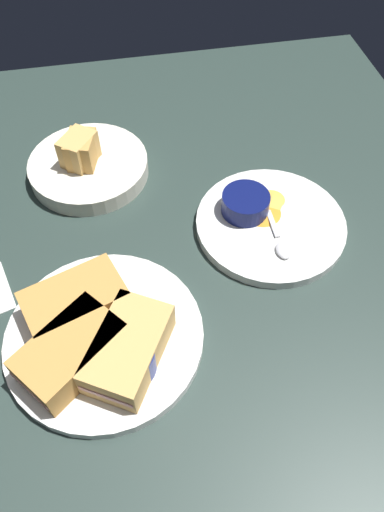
{
  "coord_description": "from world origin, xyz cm",
  "views": [
    {
      "loc": [
        -2.26,
        -45.45,
        58.93
      ],
      "look_at": [
        5.78,
        -4.05,
        3.0
      ],
      "focal_mm": 33.86,
      "sensor_mm": 36.0,
      "label": 1
    }
  ],
  "objects_px": {
    "sandwich_half_far": "(71,352)",
    "spoon_by_gravy_ramekin": "(281,244)",
    "plate_chips_companion": "(270,224)",
    "sandwich_half_near": "(76,303)",
    "bread_basket_rear": "(87,164)",
    "sandwich_half_extra": "(128,349)",
    "ramekin_dark_sauce": "(128,358)",
    "ramekin_light_gravy": "(245,203)",
    "spoon_by_dark_ramekin": "(115,329)",
    "plate_sandwich_main": "(105,337)"
  },
  "relations": [
    {
      "from": "sandwich_half_extra",
      "to": "spoon_by_gravy_ramekin",
      "type": "relative_size",
      "value": 1.53
    },
    {
      "from": "sandwich_half_near",
      "to": "plate_chips_companion",
      "type": "distance_m",
      "value": 0.33
    },
    {
      "from": "sandwich_half_near",
      "to": "sandwich_half_far",
      "type": "bearing_deg",
      "value": -97.64
    },
    {
      "from": "ramekin_dark_sauce",
      "to": "bread_basket_rear",
      "type": "height_order",
      "value": "bread_basket_rear"
    },
    {
      "from": "sandwich_half_near",
      "to": "spoon_by_gravy_ramekin",
      "type": "xyz_separation_m",
      "value": [
        0.31,
        0.06,
        -0.02
      ]
    },
    {
      "from": "spoon_by_dark_ramekin",
      "to": "bread_basket_rear",
      "type": "height_order",
      "value": "bread_basket_rear"
    },
    {
      "from": "spoon_by_dark_ramekin",
      "to": "plate_chips_companion",
      "type": "xyz_separation_m",
      "value": [
        0.26,
        0.15,
        -0.01
      ]
    },
    {
      "from": "ramekin_dark_sauce",
      "to": "sandwich_half_near",
      "type": "bearing_deg",
      "value": 122.47
    },
    {
      "from": "sandwich_half_far",
      "to": "ramekin_dark_sauce",
      "type": "bearing_deg",
      "value": -17.78
    },
    {
      "from": "sandwich_half_near",
      "to": "ramekin_dark_sauce",
      "type": "relative_size",
      "value": 2.12
    },
    {
      "from": "sandwich_half_extra",
      "to": "spoon_by_gravy_ramekin",
      "type": "distance_m",
      "value": 0.28
    },
    {
      "from": "plate_sandwich_main",
      "to": "spoon_by_dark_ramekin",
      "type": "height_order",
      "value": "spoon_by_dark_ramekin"
    },
    {
      "from": "plate_chips_companion",
      "to": "spoon_by_gravy_ramekin",
      "type": "relative_size",
      "value": 2.4
    },
    {
      "from": "plate_sandwich_main",
      "to": "spoon_by_gravy_ramekin",
      "type": "distance_m",
      "value": 0.29
    },
    {
      "from": "ramekin_dark_sauce",
      "to": "spoon_by_gravy_ramekin",
      "type": "height_order",
      "value": "ramekin_dark_sauce"
    },
    {
      "from": "plate_sandwich_main",
      "to": "spoon_by_gravy_ramekin",
      "type": "xyz_separation_m",
      "value": [
        0.27,
        0.1,
        0.01
      ]
    },
    {
      "from": "sandwich_half_near",
      "to": "sandwich_half_extra",
      "type": "distance_m",
      "value": 0.1
    },
    {
      "from": "plate_sandwich_main",
      "to": "sandwich_half_far",
      "type": "relative_size",
      "value": 1.78
    },
    {
      "from": "plate_chips_companion",
      "to": "sandwich_half_near",
      "type": "bearing_deg",
      "value": -160.39
    },
    {
      "from": "plate_sandwich_main",
      "to": "ramekin_light_gravy",
      "type": "distance_m",
      "value": 0.3
    },
    {
      "from": "ramekin_dark_sauce",
      "to": "plate_chips_companion",
      "type": "height_order",
      "value": "ramekin_dark_sauce"
    },
    {
      "from": "plate_sandwich_main",
      "to": "bread_basket_rear",
      "type": "height_order",
      "value": "bread_basket_rear"
    },
    {
      "from": "sandwich_half_extra",
      "to": "spoon_by_gravy_ramekin",
      "type": "xyz_separation_m",
      "value": [
        0.24,
        0.14,
        -0.02
      ]
    },
    {
      "from": "sandwich_half_far",
      "to": "bread_basket_rear",
      "type": "relative_size",
      "value": 0.73
    },
    {
      "from": "sandwich_half_near",
      "to": "ramekin_dark_sauce",
      "type": "bearing_deg",
      "value": -57.53
    },
    {
      "from": "sandwich_half_far",
      "to": "ramekin_dark_sauce",
      "type": "xyz_separation_m",
      "value": [
        0.07,
        -0.02,
        -0.0
      ]
    },
    {
      "from": "plate_sandwich_main",
      "to": "sandwich_half_far",
      "type": "distance_m",
      "value": 0.06
    },
    {
      "from": "spoon_by_gravy_ramekin",
      "to": "bread_basket_rear",
      "type": "xyz_separation_m",
      "value": [
        -0.28,
        0.23,
        0.0
      ]
    },
    {
      "from": "bread_basket_rear",
      "to": "sandwich_half_far",
      "type": "bearing_deg",
      "value": -96.33
    },
    {
      "from": "sandwich_half_extra",
      "to": "ramekin_dark_sauce",
      "type": "xyz_separation_m",
      "value": [
        -0.0,
        -0.01,
        -0.0
      ]
    },
    {
      "from": "plate_sandwich_main",
      "to": "spoon_by_gravy_ramekin",
      "type": "height_order",
      "value": "spoon_by_gravy_ramekin"
    },
    {
      "from": "sandwich_half_extra",
      "to": "ramekin_dark_sauce",
      "type": "distance_m",
      "value": 0.01
    },
    {
      "from": "ramekin_dark_sauce",
      "to": "plate_chips_companion",
      "type": "bearing_deg",
      "value": 39.23
    },
    {
      "from": "ramekin_dark_sauce",
      "to": "ramekin_light_gravy",
      "type": "xyz_separation_m",
      "value": [
        0.21,
        0.23,
        -0.01
      ]
    },
    {
      "from": "spoon_by_dark_ramekin",
      "to": "ramekin_light_gravy",
      "type": "height_order",
      "value": "ramekin_light_gravy"
    },
    {
      "from": "sandwich_half_extra",
      "to": "sandwich_half_near",
      "type": "bearing_deg",
      "value": 127.36
    },
    {
      "from": "spoon_by_dark_ramekin",
      "to": "ramekin_light_gravy",
      "type": "xyz_separation_m",
      "value": [
        0.22,
        0.18,
        0.01
      ]
    },
    {
      "from": "sandwich_half_far",
      "to": "ramekin_dark_sauce",
      "type": "height_order",
      "value": "sandwich_half_far"
    },
    {
      "from": "spoon_by_dark_ramekin",
      "to": "ramekin_light_gravy",
      "type": "bearing_deg",
      "value": 38.31
    },
    {
      "from": "sandwich_half_near",
      "to": "plate_chips_companion",
      "type": "height_order",
      "value": "sandwich_half_near"
    },
    {
      "from": "ramekin_dark_sauce",
      "to": "plate_sandwich_main",
      "type": "bearing_deg",
      "value": 118.36
    },
    {
      "from": "ramekin_light_gravy",
      "to": "bread_basket_rear",
      "type": "distance_m",
      "value": 0.28
    },
    {
      "from": "bread_basket_rear",
      "to": "spoon_by_gravy_ramekin",
      "type": "bearing_deg",
      "value": -39.83
    },
    {
      "from": "spoon_by_gravy_ramekin",
      "to": "ramekin_dark_sauce",
      "type": "bearing_deg",
      "value": -148.42
    },
    {
      "from": "sandwich_half_far",
      "to": "spoon_by_gravy_ramekin",
      "type": "xyz_separation_m",
      "value": [
        0.31,
        0.13,
        -0.02
      ]
    },
    {
      "from": "sandwich_half_near",
      "to": "spoon_by_dark_ramekin",
      "type": "relative_size",
      "value": 1.49
    },
    {
      "from": "sandwich_half_near",
      "to": "plate_chips_companion",
      "type": "bearing_deg",
      "value": 19.61
    },
    {
      "from": "plate_sandwich_main",
      "to": "spoon_by_dark_ramekin",
      "type": "distance_m",
      "value": 0.02
    },
    {
      "from": "plate_sandwich_main",
      "to": "ramekin_dark_sauce",
      "type": "distance_m",
      "value": 0.07
    },
    {
      "from": "plate_sandwich_main",
      "to": "ramekin_dark_sauce",
      "type": "height_order",
      "value": "ramekin_dark_sauce"
    }
  ]
}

